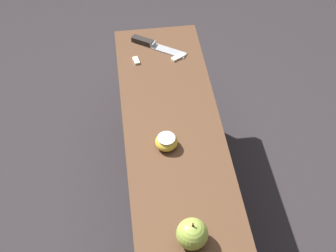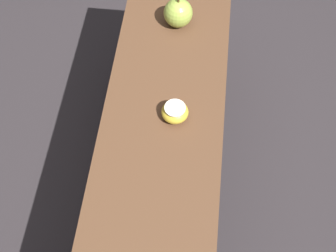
{
  "view_description": "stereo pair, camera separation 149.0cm",
  "coord_description": "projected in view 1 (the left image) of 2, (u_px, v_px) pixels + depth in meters",
  "views": [
    {
      "loc": [
        0.85,
        -0.14,
        1.55
      ],
      "look_at": [
        -0.05,
        -0.02,
        0.48
      ],
      "focal_mm": 50.0,
      "sensor_mm": 36.0,
      "label": 1
    },
    {
      "loc": [
        -0.63,
        -0.08,
        1.43
      ],
      "look_at": [
        -0.05,
        -0.02,
        0.48
      ],
      "focal_mm": 50.0,
      "sensor_mm": 36.0,
      "label": 2
    }
  ],
  "objects": [
    {
      "name": "ground_plane",
      "position": [
        175.0,
        221.0,
        1.74
      ],
      "size": [
        8.0,
        8.0,
        0.0
      ],
      "primitive_type": "plane",
      "color": "#2D282B"
    },
    {
      "name": "knife",
      "position": [
        151.0,
        44.0,
        1.69
      ],
      "size": [
        0.14,
        0.19,
        0.02
      ],
      "rotation": [
        0.0,
        0.0,
        0.99
      ],
      "color": "#9EA0A5",
      "rests_on": "wooden_bench"
    },
    {
      "name": "apple_slice_near_knife",
      "position": [
        178.0,
        57.0,
        1.65
      ],
      "size": [
        0.04,
        0.05,
        0.01
      ],
      "color": "white",
      "rests_on": "wooden_bench"
    },
    {
      "name": "apple_whole",
      "position": [
        192.0,
        234.0,
        1.16
      ],
      "size": [
        0.08,
        0.08,
        0.09
      ],
      "color": "#9EB747",
      "rests_on": "wooden_bench"
    },
    {
      "name": "apple_cut",
      "position": [
        166.0,
        141.0,
        1.38
      ],
      "size": [
        0.07,
        0.07,
        0.04
      ],
      "color": "gold",
      "rests_on": "wooden_bench"
    },
    {
      "name": "wooden_bench",
      "position": [
        176.0,
        164.0,
        1.47
      ],
      "size": [
        1.13,
        0.3,
        0.45
      ],
      "color": "brown",
      "rests_on": "ground_plane"
    },
    {
      "name": "apple_slice_center",
      "position": [
        136.0,
        61.0,
        1.63
      ],
      "size": [
        0.04,
        0.03,
        0.01
      ],
      "color": "white",
      "rests_on": "wooden_bench"
    }
  ]
}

